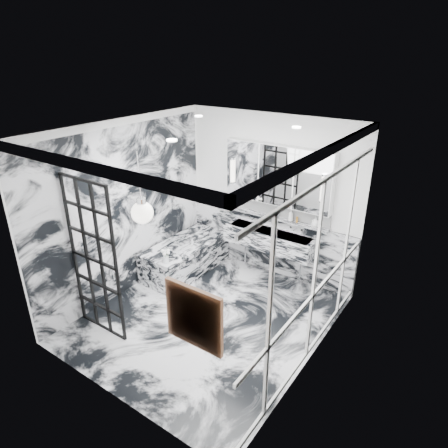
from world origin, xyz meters
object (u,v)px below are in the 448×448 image
Objects in this scene: bathtub at (186,257)px; mirror_cabinet at (278,175)px; trough_sink at (269,239)px; crittall_door at (94,260)px.

mirror_cabinet is at bearing 32.06° from bathtub.
trough_sink is 1.55m from bathtub.
trough_sink is at bearing 64.41° from crittall_door.
crittall_door is 1.36× the size of bathtub.
crittall_door is at bearing -87.79° from bathtub.
trough_sink is (1.25, 2.61, -0.39)m from crittall_door.
bathtub is (-1.33, -0.66, -0.45)m from trough_sink.
bathtub is at bearing -153.52° from trough_sink.
trough_sink is 0.97× the size of bathtub.
mirror_cabinet reaches higher than bathtub.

